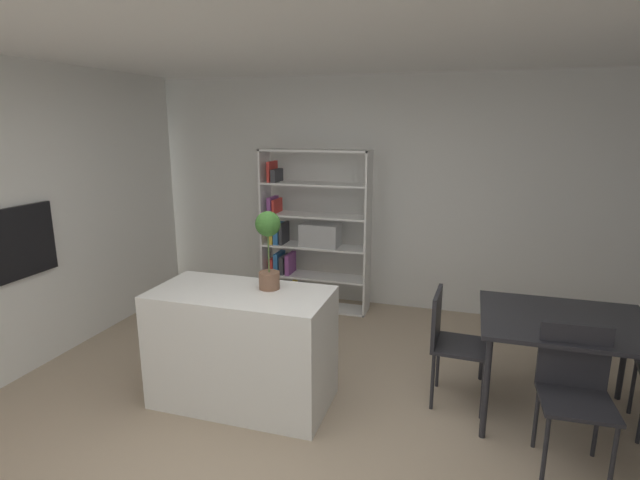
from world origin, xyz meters
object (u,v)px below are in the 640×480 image
(built_in_oven, at_px, (23,241))
(dining_chair_island_side, at_px, (450,336))
(kitchen_island, at_px, (243,347))
(dining_chair_near, at_px, (575,384))
(potted_plant_on_island, at_px, (268,243))
(open_bookshelf, at_px, (308,236))
(dining_table, at_px, (565,329))

(built_in_oven, relative_size, dining_chair_island_side, 0.68)
(kitchen_island, distance_m, dining_chair_island_side, 1.60)
(dining_chair_near, bearing_deg, built_in_oven, 177.95)
(kitchen_island, xyz_separation_m, potted_plant_on_island, (0.18, 0.12, 0.81))
(built_in_oven, xyz_separation_m, dining_chair_island_side, (3.50, 0.53, -0.63))
(open_bookshelf, xyz_separation_m, dining_chair_near, (2.48, -2.11, -0.31))
(dining_table, relative_size, dining_chair_island_side, 1.30)
(potted_plant_on_island, relative_size, dining_table, 0.52)
(kitchen_island, bearing_deg, dining_chair_near, -0.76)
(built_in_oven, height_order, dining_table, built_in_oven)
(dining_table, bearing_deg, kitchen_island, -168.45)
(kitchen_island, height_order, dining_chair_island_side, kitchen_island)
(built_in_oven, distance_m, dining_chair_island_side, 3.59)
(potted_plant_on_island, height_order, open_bookshelf, open_bookshelf)
(open_bookshelf, relative_size, dining_chair_near, 2.05)
(open_bookshelf, distance_m, dining_chair_near, 3.27)
(potted_plant_on_island, distance_m, open_bookshelf, 2.03)
(dining_chair_island_side, xyz_separation_m, dining_chair_near, (0.78, -0.51, 0.01))
(open_bookshelf, bearing_deg, kitchen_island, -85.41)
(kitchen_island, bearing_deg, built_in_oven, -178.43)
(built_in_oven, distance_m, dining_chair_near, 4.33)
(built_in_oven, bearing_deg, dining_chair_near, 0.32)
(open_bookshelf, bearing_deg, built_in_oven, -130.25)
(kitchen_island, xyz_separation_m, open_bookshelf, (-0.17, 2.08, 0.40))
(built_in_oven, distance_m, potted_plant_on_island, 2.17)
(open_bookshelf, bearing_deg, dining_chair_near, -40.51)
(built_in_oven, bearing_deg, dining_chair_island_side, 8.62)
(dining_table, distance_m, dining_chair_near, 0.53)
(built_in_oven, relative_size, open_bookshelf, 0.33)
(open_bookshelf, xyz_separation_m, dining_chair_island_side, (1.69, -1.61, -0.32))
(potted_plant_on_island, relative_size, dining_chair_near, 0.66)
(kitchen_island, height_order, dining_table, kitchen_island)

